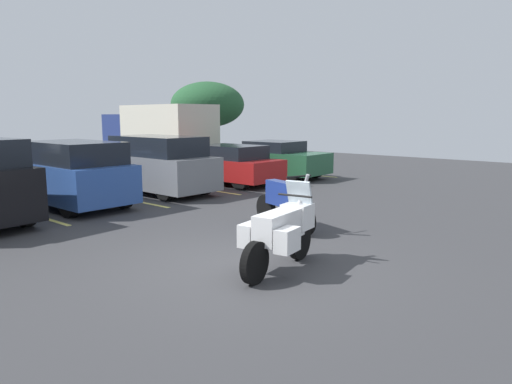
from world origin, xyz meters
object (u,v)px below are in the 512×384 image
motorcycle_touring (281,231)px  car_grey (154,165)px  motorcycle_second (284,202)px  car_red (226,164)px  box_truck (158,135)px  car_blue (70,174)px  car_green (272,159)px

motorcycle_touring → car_grey: bearing=66.5°
motorcycle_touring → motorcycle_second: (2.24, 1.69, -0.04)m
car_red → box_truck: box_truck is taller
car_blue → box_truck: box_truck is taller
car_grey → box_truck: size_ratio=0.68×
motorcycle_touring → car_red: bearing=50.0°
motorcycle_second → car_red: size_ratio=0.46×
car_red → box_truck: bearing=74.3°
motorcycle_touring → motorcycle_second: size_ratio=1.02×
car_green → box_truck: (-0.90, 6.24, 0.85)m
motorcycle_second → car_red: (4.17, 5.96, 0.10)m
motorcycle_touring → car_blue: (0.47, 7.71, 0.25)m
car_red → car_green: (2.65, -0.01, 0.01)m
car_blue → car_red: bearing=-0.6°
car_grey → motorcycle_second: bearing=-101.0°
car_blue → box_truck: bearing=38.7°
motorcycle_touring → box_truck: box_truck is taller
car_blue → car_red: size_ratio=0.96×
motorcycle_second → car_grey: bearing=79.0°
motorcycle_touring → car_green: 11.85m
motorcycle_touring → box_truck: size_ratio=0.31×
car_blue → box_truck: size_ratio=0.62×
car_blue → box_truck: (7.69, 6.17, 0.68)m
car_grey → car_red: (2.96, -0.27, -0.20)m
car_green → box_truck: 6.36m
car_blue → box_truck: 9.88m
motorcycle_second → box_truck: 13.59m
car_grey → car_green: size_ratio=0.99×
car_red → box_truck: (1.75, 6.23, 0.87)m
car_blue → motorcycle_second: bearing=-73.7°
car_grey → box_truck: (4.71, 5.96, 0.66)m
motorcycle_second → car_grey: size_ratio=0.44×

